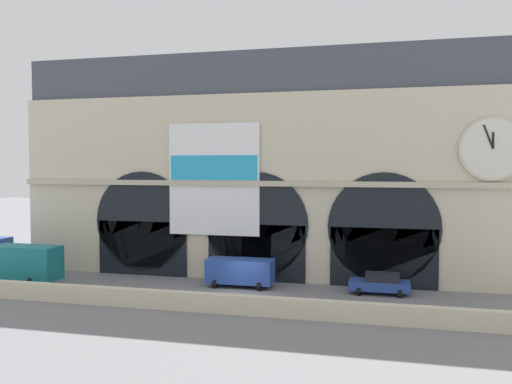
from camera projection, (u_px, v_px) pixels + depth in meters
The scene contains 6 objects.
ground_plane at pixel (240, 295), 39.56m from camera, with size 200.00×200.00×0.00m, color slate.
quay_parapet_wall at pixel (219, 303), 34.76m from camera, with size 90.00×0.70×1.22m, color beige.
station_building at pixel (263, 169), 46.04m from camera, with size 42.75×4.74×19.03m.
box_truck_west at pixel (16, 263), 43.10m from camera, with size 7.50×2.91×3.12m.
van_center at pixel (240, 271), 42.15m from camera, with size 5.20×2.48×2.20m.
car_mideast at pixel (380, 283), 39.81m from camera, with size 4.40×2.22×1.55m.
Camera 1 is at (10.70, -37.67, 9.50)m, focal length 37.83 mm.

